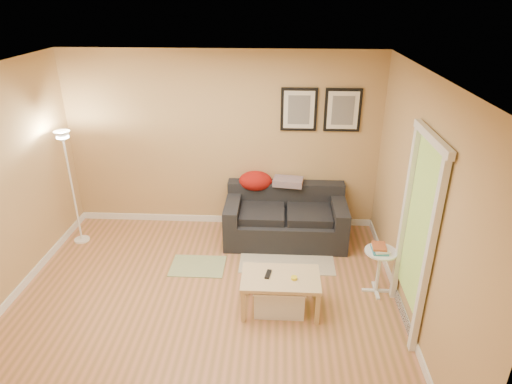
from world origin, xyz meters
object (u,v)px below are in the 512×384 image
(sofa, at_px, (286,216))
(book_stack, at_px, (380,248))
(coffee_table, at_px, (280,293))
(floor_lamp, at_px, (73,191))
(side_table, at_px, (378,272))
(storage_bin, at_px, (279,296))

(sofa, relative_size, book_stack, 7.41)
(sofa, height_order, coffee_table, sofa)
(coffee_table, relative_size, floor_lamp, 0.53)
(coffee_table, xyz_separation_m, floor_lamp, (-2.87, 1.35, 0.56))
(side_table, relative_size, book_stack, 2.48)
(storage_bin, distance_m, book_stack, 1.28)
(coffee_table, bearing_deg, floor_lamp, 174.05)
(storage_bin, height_order, floor_lamp, floor_lamp)
(storage_bin, bearing_deg, coffee_table, 32.17)
(book_stack, xyz_separation_m, floor_lamp, (-4.00, 0.97, 0.17))
(book_stack, bearing_deg, floor_lamp, 174.23)
(sofa, distance_m, book_stack, 1.61)
(floor_lamp, bearing_deg, coffee_table, -25.11)
(storage_bin, xyz_separation_m, book_stack, (1.14, 0.38, 0.43))
(floor_lamp, bearing_deg, side_table, -13.56)
(side_table, bearing_deg, coffee_table, -161.87)
(storage_bin, bearing_deg, sofa, 87.34)
(sofa, relative_size, coffee_table, 1.96)
(storage_bin, height_order, book_stack, book_stack)
(sofa, xyz_separation_m, side_table, (1.09, -1.18, -0.09))
(storage_bin, bearing_deg, book_stack, 18.62)
(book_stack, bearing_deg, coffee_table, -153.68)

